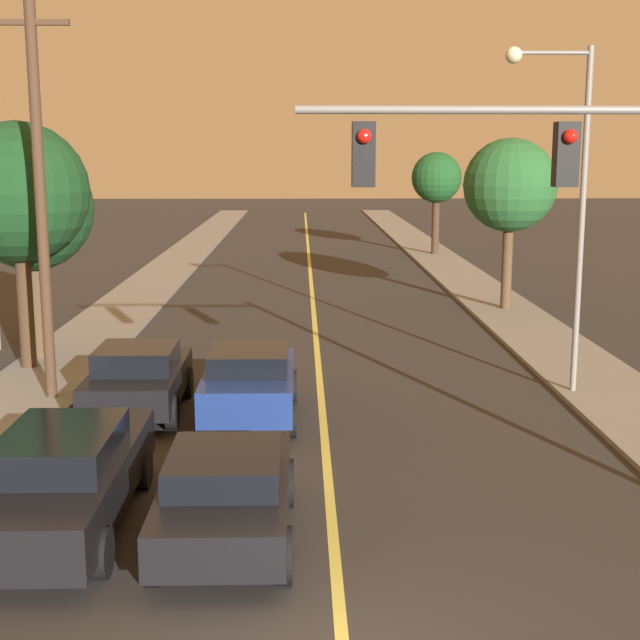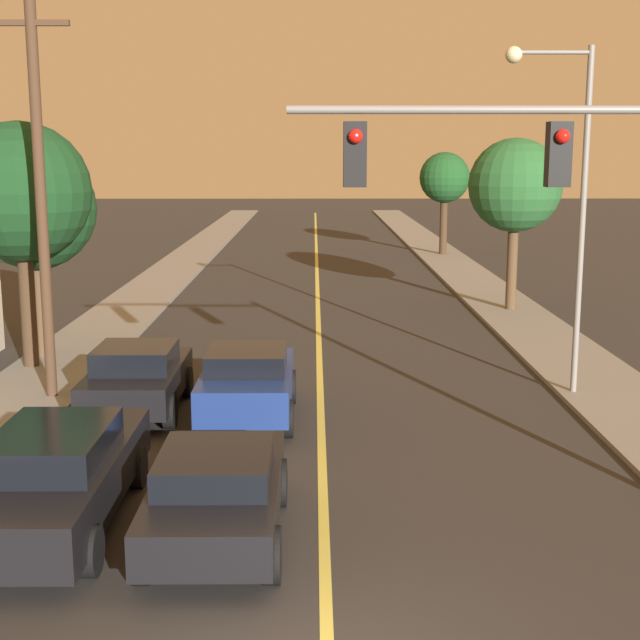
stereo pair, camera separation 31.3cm
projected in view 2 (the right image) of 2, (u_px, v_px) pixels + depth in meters
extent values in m
cube|color=#2D2B28|center=(317.00, 263.00, 44.63)|extent=(10.82, 80.00, 0.01)
cube|color=#D1C14C|center=(317.00, 263.00, 44.63)|extent=(0.16, 76.00, 0.00)
cube|color=gray|center=(184.00, 262.00, 44.58)|extent=(2.50, 80.00, 0.12)
cube|color=gray|center=(449.00, 262.00, 44.67)|extent=(2.50, 80.00, 0.12)
cube|color=black|center=(217.00, 495.00, 12.61)|extent=(1.76, 4.11, 0.60)
cube|color=black|center=(215.00, 466.00, 12.35)|extent=(1.55, 1.85, 0.40)
cylinder|color=black|center=(173.00, 483.00, 13.91)|extent=(0.22, 0.75, 0.75)
cylinder|color=black|center=(280.00, 483.00, 13.92)|extent=(0.22, 0.75, 0.75)
cylinder|color=black|center=(142.00, 556.00, 11.41)|extent=(0.22, 0.75, 0.75)
cylinder|color=black|center=(272.00, 555.00, 11.42)|extent=(0.22, 0.75, 0.75)
cube|color=navy|center=(248.00, 385.00, 18.39)|extent=(1.81, 3.90, 0.72)
cube|color=black|center=(247.00, 360.00, 18.13)|extent=(1.59, 1.75, 0.43)
cylinder|color=black|center=(213.00, 387.00, 19.64)|extent=(0.22, 0.75, 0.75)
cylinder|color=black|center=(291.00, 387.00, 19.65)|extent=(0.22, 0.75, 0.75)
cylinder|color=black|center=(199.00, 419.00, 17.27)|extent=(0.22, 0.75, 0.75)
cylinder|color=black|center=(288.00, 419.00, 17.28)|extent=(0.22, 0.75, 0.75)
cube|color=black|center=(59.00, 481.00, 13.08)|extent=(1.75, 5.08, 0.74)
cube|color=black|center=(53.00, 445.00, 12.77)|extent=(1.54, 2.29, 0.49)
cylinder|color=black|center=(37.00, 468.00, 14.69)|extent=(0.22, 0.68, 0.68)
cylinder|color=black|center=(138.00, 467.00, 14.70)|extent=(0.22, 0.68, 0.68)
cylinder|color=black|center=(91.00, 551.00, 11.61)|extent=(0.22, 0.68, 0.68)
cube|color=black|center=(138.00, 381.00, 18.94)|extent=(1.82, 3.84, 0.64)
cube|color=black|center=(135.00, 357.00, 18.69)|extent=(1.60, 1.73, 0.48)
cylinder|color=black|center=(111.00, 382.00, 20.16)|extent=(0.22, 0.69, 0.69)
cylinder|color=black|center=(187.00, 382.00, 20.18)|extent=(0.22, 0.69, 0.69)
cylinder|color=black|center=(84.00, 412.00, 17.82)|extent=(0.22, 0.69, 0.69)
cylinder|color=black|center=(170.00, 412.00, 17.84)|extent=(0.22, 0.69, 0.69)
cylinder|color=slate|center=(515.00, 110.00, 12.31)|extent=(6.33, 0.12, 0.12)
cube|color=black|center=(558.00, 155.00, 12.43)|extent=(0.32, 0.28, 0.90)
sphere|color=red|center=(563.00, 136.00, 12.21)|extent=(0.20, 0.20, 0.20)
cube|color=black|center=(355.00, 155.00, 12.41)|extent=(0.32, 0.28, 0.90)
sphere|color=red|center=(356.00, 136.00, 12.19)|extent=(0.20, 0.20, 0.20)
cylinder|color=slate|center=(582.00, 224.00, 19.56)|extent=(0.14, 0.14, 7.58)
cylinder|color=slate|center=(553.00, 52.00, 18.88)|extent=(1.65, 0.09, 0.09)
sphere|color=beige|center=(514.00, 55.00, 18.88)|extent=(0.36, 0.36, 0.36)
cylinder|color=#422D1E|center=(41.00, 202.00, 19.13)|extent=(0.24, 0.24, 8.59)
cube|color=#422D1E|center=(31.00, 23.00, 18.44)|extent=(1.60, 0.12, 0.12)
cylinder|color=#4C3823|center=(40.00, 304.00, 23.56)|extent=(0.34, 0.34, 2.80)
sphere|color=#143819|center=(34.00, 209.00, 23.09)|extent=(3.18, 3.18, 3.18)
cylinder|color=#3D2B1C|center=(28.00, 304.00, 22.40)|extent=(0.39, 0.39, 3.19)
sphere|color=#143819|center=(21.00, 192.00, 21.89)|extent=(3.44, 3.44, 3.44)
cylinder|color=#4C3823|center=(512.00, 264.00, 30.67)|extent=(0.36, 0.36, 3.14)
sphere|color=#235628|center=(515.00, 185.00, 30.17)|extent=(3.18, 3.18, 3.18)
cylinder|color=#3D2B1C|center=(443.00, 225.00, 47.43)|extent=(0.40, 0.40, 3.12)
sphere|color=#19471E|center=(445.00, 177.00, 46.97)|extent=(2.66, 2.66, 2.66)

